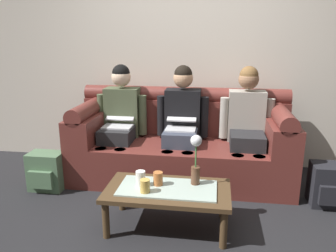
{
  "coord_description": "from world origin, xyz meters",
  "views": [
    {
      "loc": [
        0.36,
        -2.3,
        1.54
      ],
      "look_at": [
        -0.1,
        0.84,
        0.67
      ],
      "focal_mm": 35.9,
      "sensor_mm": 36.0,
      "label": 1
    }
  ],
  "objects_px": {
    "coffee_table": "(168,193)",
    "cup_near_left": "(145,186)",
    "cup_near_right": "(158,179)",
    "person_left": "(120,117)",
    "person_right": "(247,121)",
    "couch": "(182,145)",
    "backpack_left": "(46,172)",
    "person_middle": "(182,119)",
    "backpack_right": "(327,185)",
    "flower_vase": "(196,158)",
    "cup_far_center": "(141,178)"
  },
  "relations": [
    {
      "from": "person_left",
      "to": "person_right",
      "type": "relative_size",
      "value": 1.0
    },
    {
      "from": "coffee_table",
      "to": "cup_near_left",
      "type": "relative_size",
      "value": 9.61
    },
    {
      "from": "person_right",
      "to": "cup_far_center",
      "type": "bearing_deg",
      "value": -131.09
    },
    {
      "from": "cup_near_right",
      "to": "person_left",
      "type": "bearing_deg",
      "value": 120.98
    },
    {
      "from": "couch",
      "to": "flower_vase",
      "type": "relative_size",
      "value": 5.53
    },
    {
      "from": "person_middle",
      "to": "backpack_left",
      "type": "xyz_separation_m",
      "value": [
        -1.32,
        -0.52,
        -0.47
      ]
    },
    {
      "from": "flower_vase",
      "to": "cup_near_right",
      "type": "distance_m",
      "value": 0.35
    },
    {
      "from": "cup_near_left",
      "to": "cup_far_center",
      "type": "height_order",
      "value": "cup_far_center"
    },
    {
      "from": "person_left",
      "to": "cup_near_right",
      "type": "distance_m",
      "value": 1.19
    },
    {
      "from": "couch",
      "to": "cup_near_right",
      "type": "xyz_separation_m",
      "value": [
        -0.08,
        -1.0,
        0.04
      ]
    },
    {
      "from": "cup_near_right",
      "to": "cup_far_center",
      "type": "distance_m",
      "value": 0.14
    },
    {
      "from": "couch",
      "to": "coffee_table",
      "type": "relative_size",
      "value": 2.31
    },
    {
      "from": "backpack_left",
      "to": "cup_near_right",
      "type": "bearing_deg",
      "value": -21.04
    },
    {
      "from": "flower_vase",
      "to": "backpack_right",
      "type": "height_order",
      "value": "flower_vase"
    },
    {
      "from": "couch",
      "to": "backpack_left",
      "type": "height_order",
      "value": "couch"
    },
    {
      "from": "couch",
      "to": "cup_near_left",
      "type": "height_order",
      "value": "couch"
    },
    {
      "from": "person_middle",
      "to": "person_right",
      "type": "height_order",
      "value": "same"
    },
    {
      "from": "cup_far_center",
      "to": "backpack_right",
      "type": "bearing_deg",
      "value": 19.92
    },
    {
      "from": "person_right",
      "to": "flower_vase",
      "type": "bearing_deg",
      "value": -116.64
    },
    {
      "from": "cup_far_center",
      "to": "backpack_left",
      "type": "height_order",
      "value": "cup_far_center"
    },
    {
      "from": "person_right",
      "to": "cup_near_left",
      "type": "relative_size",
      "value": 11.75
    },
    {
      "from": "couch",
      "to": "cup_far_center",
      "type": "height_order",
      "value": "couch"
    },
    {
      "from": "flower_vase",
      "to": "cup_near_right",
      "type": "bearing_deg",
      "value": -167.86
    },
    {
      "from": "person_left",
      "to": "backpack_right",
      "type": "xyz_separation_m",
      "value": [
        2.08,
        -0.45,
        -0.46
      ]
    },
    {
      "from": "backpack_left",
      "to": "couch",
      "type": "bearing_deg",
      "value": 21.63
    },
    {
      "from": "cup_near_left",
      "to": "cup_near_right",
      "type": "distance_m",
      "value": 0.16
    },
    {
      "from": "person_left",
      "to": "coffee_table",
      "type": "height_order",
      "value": "person_left"
    },
    {
      "from": "cup_near_right",
      "to": "cup_far_center",
      "type": "height_order",
      "value": "cup_far_center"
    },
    {
      "from": "cup_near_left",
      "to": "cup_near_right",
      "type": "bearing_deg",
      "value": 61.83
    },
    {
      "from": "flower_vase",
      "to": "cup_far_center",
      "type": "relative_size",
      "value": 3.32
    },
    {
      "from": "cup_near_right",
      "to": "backpack_left",
      "type": "bearing_deg",
      "value": 158.96
    },
    {
      "from": "backpack_left",
      "to": "person_middle",
      "type": "bearing_deg",
      "value": 21.48
    },
    {
      "from": "cup_far_center",
      "to": "cup_near_right",
      "type": "bearing_deg",
      "value": 15.4
    },
    {
      "from": "person_left",
      "to": "flower_vase",
      "type": "height_order",
      "value": "person_left"
    },
    {
      "from": "person_left",
      "to": "flower_vase",
      "type": "bearing_deg",
      "value": -46.13
    },
    {
      "from": "coffee_table",
      "to": "flower_vase",
      "type": "relative_size",
      "value": 2.4
    },
    {
      "from": "flower_vase",
      "to": "cup_near_left",
      "type": "bearing_deg",
      "value": -151.03
    },
    {
      "from": "coffee_table",
      "to": "cup_near_right",
      "type": "distance_m",
      "value": 0.14
    },
    {
      "from": "couch",
      "to": "person_right",
      "type": "height_order",
      "value": "person_right"
    },
    {
      "from": "person_middle",
      "to": "person_right",
      "type": "relative_size",
      "value": 1.0
    },
    {
      "from": "cup_near_right",
      "to": "backpack_right",
      "type": "xyz_separation_m",
      "value": [
        1.48,
        0.55,
        -0.21
      ]
    },
    {
      "from": "cup_near_left",
      "to": "backpack_left",
      "type": "distance_m",
      "value": 1.33
    },
    {
      "from": "cup_near_left",
      "to": "backpack_right",
      "type": "relative_size",
      "value": 0.26
    },
    {
      "from": "couch",
      "to": "cup_near_right",
      "type": "bearing_deg",
      "value": -94.79
    },
    {
      "from": "person_left",
      "to": "person_right",
      "type": "xyz_separation_m",
      "value": [
        1.36,
        0.0,
        0.0
      ]
    },
    {
      "from": "person_left",
      "to": "cup_near_right",
      "type": "bearing_deg",
      "value": -59.02
    },
    {
      "from": "couch",
      "to": "backpack_left",
      "type": "relative_size",
      "value": 5.95
    },
    {
      "from": "person_middle",
      "to": "coffee_table",
      "type": "relative_size",
      "value": 1.22
    },
    {
      "from": "person_right",
      "to": "person_left",
      "type": "bearing_deg",
      "value": -179.98
    },
    {
      "from": "person_middle",
      "to": "person_left",
      "type": "bearing_deg",
      "value": 179.99
    }
  ]
}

